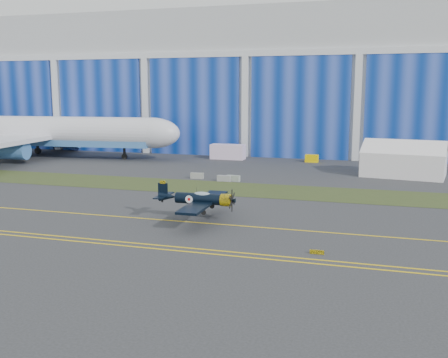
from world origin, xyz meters
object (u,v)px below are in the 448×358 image
(warbird, at_px, (199,199))
(shipping_container, at_px, (228,152))
(jetliner, at_px, (36,99))
(tent, at_px, (404,158))
(tug, at_px, (312,158))

(warbird, xyz_separation_m, shipping_container, (-11.03, 48.23, -0.86))
(jetliner, relative_size, tent, 5.24)
(warbird, distance_m, shipping_container, 49.48)
(jetliner, xyz_separation_m, tug, (54.21, 8.08, -11.00))
(jetliner, bearing_deg, tent, -7.79)
(jetliner, xyz_separation_m, tent, (70.21, -3.75, -8.80))
(tent, relative_size, shipping_container, 2.04)
(jetliner, height_order, shipping_container, jetliner)
(jetliner, distance_m, tug, 55.90)
(tug, bearing_deg, jetliner, -170.03)
(warbird, bearing_deg, jetliner, 138.83)
(warbird, relative_size, shipping_container, 1.73)
(tent, bearing_deg, warbird, -111.55)
(tent, xyz_separation_m, shipping_container, (-32.41, 11.51, -1.44))
(warbird, height_order, jetliner, jetliner)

